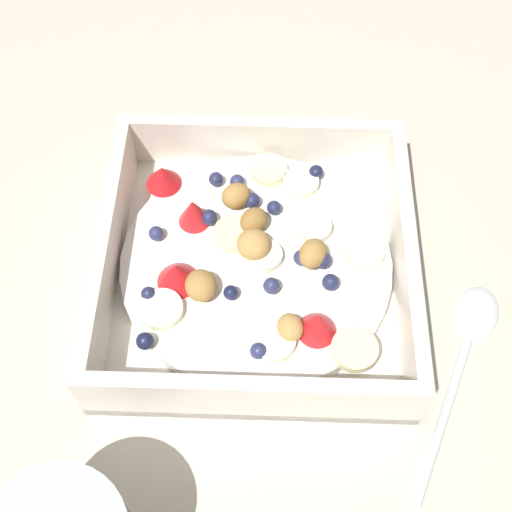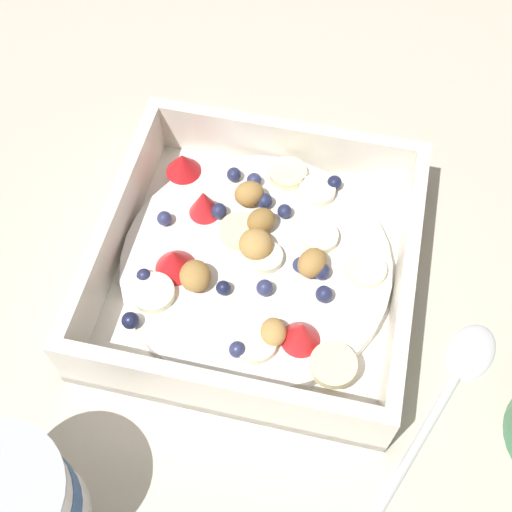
{
  "view_description": "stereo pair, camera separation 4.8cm",
  "coord_description": "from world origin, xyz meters",
  "views": [
    {
      "loc": [
        -0.02,
        0.26,
        0.44
      ],
      "look_at": [
        -0.02,
        0.01,
        0.03
      ],
      "focal_mm": 46.71,
      "sensor_mm": 36.0,
      "label": 1
    },
    {
      "loc": [
        -0.07,
        0.26,
        0.44
      ],
      "look_at": [
        -0.02,
        0.01,
        0.03
      ],
      "focal_mm": 46.71,
      "sensor_mm": 36.0,
      "label": 2
    }
  ],
  "objects": [
    {
      "name": "ground_plane",
      "position": [
        0.0,
        0.0,
        0.0
      ],
      "size": [
        2.4,
        2.4,
        0.0
      ],
      "primitive_type": "plane",
      "color": "beige"
    },
    {
      "name": "fruit_bowl",
      "position": [
        -0.02,
        0.01,
        0.02
      ],
      "size": [
        0.22,
        0.22,
        0.06
      ],
      "color": "white",
      "rests_on": "ground"
    },
    {
      "name": "spoon",
      "position": [
        -0.17,
        0.06,
        0.0
      ],
      "size": [
        0.08,
        0.17,
        0.01
      ],
      "color": "silver",
      "rests_on": "ground"
    },
    {
      "name": "yogurt_cup",
      "position": [
        0.08,
        0.21,
        0.04
      ],
      "size": [
        0.08,
        0.08,
        0.08
      ],
      "color": "white",
      "rests_on": "ground"
    }
  ]
}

